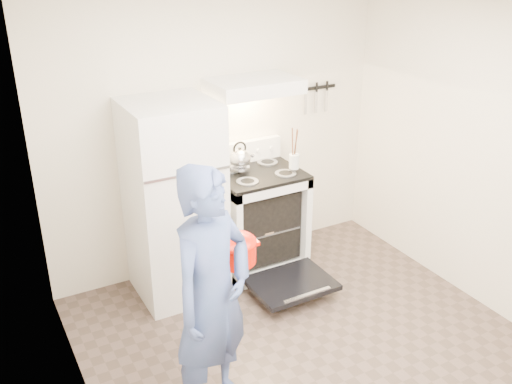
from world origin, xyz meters
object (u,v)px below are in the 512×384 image
tea_kettle (240,157)px  stove_body (258,221)px  refrigerator (174,202)px  dutch_oven (233,251)px  person (212,297)px

tea_kettle → stove_body: bearing=-26.4°
refrigerator → dutch_oven: size_ratio=4.45×
refrigerator → stove_body: size_ratio=1.85×
stove_body → tea_kettle: bearing=153.6°
stove_body → refrigerator: bearing=-178.2°
dutch_oven → stove_body: bearing=54.3°
person → stove_body: bearing=27.9°
tea_kettle → dutch_oven: tea_kettle is taller
refrigerator → tea_kettle: 0.72m
tea_kettle → dutch_oven: 1.40m
stove_body → dutch_oven: (-0.82, -1.15, 0.49)m
refrigerator → stove_body: 0.90m
stove_body → tea_kettle: tea_kettle is taller
person → dutch_oven: size_ratio=4.47×
refrigerator → tea_kettle: refrigerator is taller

